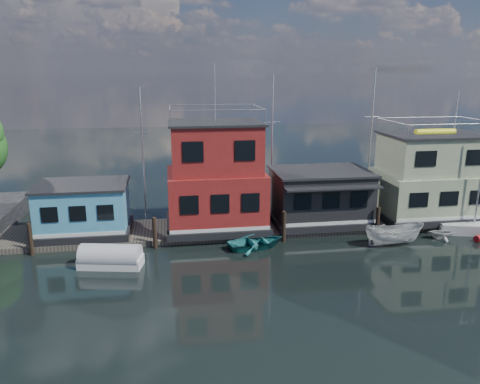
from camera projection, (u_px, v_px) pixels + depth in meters
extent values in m
plane|color=black|center=(397.00, 297.00, 25.08)|extent=(160.00, 160.00, 0.00)
cube|color=#595147|center=(325.00, 223.00, 36.50)|extent=(48.00, 5.00, 0.40)
cube|color=black|center=(86.00, 229.00, 33.76)|extent=(6.40, 4.90, 0.50)
cube|color=#50A8D0|center=(84.00, 206.00, 33.31)|extent=(6.00, 4.50, 3.00)
cube|color=black|center=(82.00, 185.00, 32.91)|extent=(6.30, 4.80, 0.16)
cube|color=black|center=(217.00, 223.00, 35.14)|extent=(7.40, 5.90, 0.50)
cube|color=maroon|center=(216.00, 196.00, 34.60)|extent=(7.00, 5.50, 3.74)
cube|color=maroon|center=(216.00, 148.00, 33.69)|extent=(6.30, 4.95, 3.46)
cube|color=black|center=(215.00, 123.00, 33.23)|extent=(6.65, 5.23, 0.16)
cylinder|color=silver|center=(215.00, 93.00, 32.70)|extent=(0.08, 0.08, 4.00)
cube|color=black|center=(319.00, 218.00, 36.31)|extent=(7.40, 5.40, 0.50)
cube|color=black|center=(320.00, 194.00, 35.82)|extent=(7.00, 5.00, 3.40)
cube|color=black|center=(321.00, 171.00, 35.36)|extent=(7.30, 5.30, 0.16)
cube|color=black|center=(333.00, 188.00, 32.84)|extent=(7.00, 1.20, 0.12)
cube|color=black|center=(427.00, 213.00, 37.63)|extent=(8.40, 5.90, 0.50)
cube|color=#A2B086|center=(429.00, 191.00, 37.17)|extent=(8.00, 5.50, 3.12)
cube|color=#A2B086|center=(433.00, 154.00, 36.40)|extent=(7.20, 4.95, 2.88)
cube|color=black|center=(435.00, 135.00, 36.02)|extent=(7.60, 5.23, 0.16)
cylinder|color=#FFFD1D|center=(435.00, 132.00, 35.97)|extent=(3.20, 0.56, 0.56)
cylinder|color=#2D2116|center=(31.00, 239.00, 30.53)|extent=(0.28, 0.28, 2.20)
cylinder|color=#2D2116|center=(155.00, 233.00, 31.70)|extent=(0.28, 0.28, 2.20)
cylinder|color=#2D2116|center=(284.00, 226.00, 33.01)|extent=(0.28, 0.28, 2.20)
cylinder|color=#2D2116|center=(377.00, 222.00, 34.03)|extent=(0.28, 0.28, 2.20)
cylinder|color=silver|center=(143.00, 151.00, 38.91)|extent=(0.16, 0.16, 10.50)
cylinder|color=silver|center=(142.00, 132.00, 38.51)|extent=(1.40, 0.06, 0.06)
cylinder|color=silver|center=(272.00, 142.00, 40.39)|extent=(0.16, 0.16, 11.50)
cylinder|color=silver|center=(272.00, 122.00, 39.95)|extent=(1.40, 0.06, 0.06)
cylinder|color=silver|center=(371.00, 137.00, 41.64)|extent=(0.16, 0.16, 12.00)
cylinder|color=silver|center=(372.00, 117.00, 41.18)|extent=(1.40, 0.06, 0.06)
cylinder|color=silver|center=(452.00, 146.00, 43.06)|extent=(0.16, 0.16, 10.00)
cylinder|color=silver|center=(454.00, 130.00, 42.68)|extent=(1.40, 0.06, 0.06)
cube|color=white|center=(111.00, 262.00, 28.90)|extent=(4.06, 2.20, 0.64)
cylinder|color=silver|center=(110.00, 256.00, 28.81)|extent=(3.90, 2.25, 1.56)
imported|color=#227A7D|center=(256.00, 242.00, 31.99)|extent=(4.54, 3.70, 0.83)
cube|color=beige|center=(474.00, 228.00, 34.84)|extent=(5.27, 2.92, 0.78)
cube|color=silver|center=(477.00, 206.00, 34.40)|extent=(0.46, 1.52, 0.05)
imported|color=silver|center=(441.00, 232.00, 33.64)|extent=(2.24, 2.03, 1.03)
imported|color=silver|center=(394.00, 234.00, 32.31)|extent=(4.20, 1.72, 1.60)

